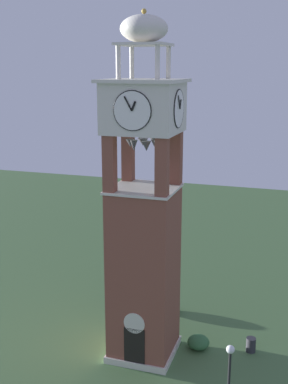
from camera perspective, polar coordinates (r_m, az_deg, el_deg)
The scene contains 6 objects.
ground at distance 27.96m, azimuth 0.00°, elevation -18.04°, with size 80.00×80.00×0.00m, color #476B3D.
clock_tower at distance 24.88m, azimuth -0.00°, elevation -3.88°, with size 3.74×3.74×17.53m.
lamp_post at distance 22.27m, azimuth 9.87°, elevation -19.61°, with size 0.36×0.36×3.72m.
trash_bin at distance 28.39m, azimuth 12.28°, elevation -16.91°, with size 0.52×0.52×0.80m, color #2D2D33.
shrub_near_entry at distance 28.24m, azimuth 6.32°, elevation -16.90°, with size 1.20×1.20×0.74m, color #336638.
shrub_left_of_tower at distance 31.76m, azimuth 3.02°, elevation -13.19°, with size 1.19×1.19×0.63m, color #336638.
Camera 1 is at (7.31, -22.49, 14.90)m, focal length 46.03 mm.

